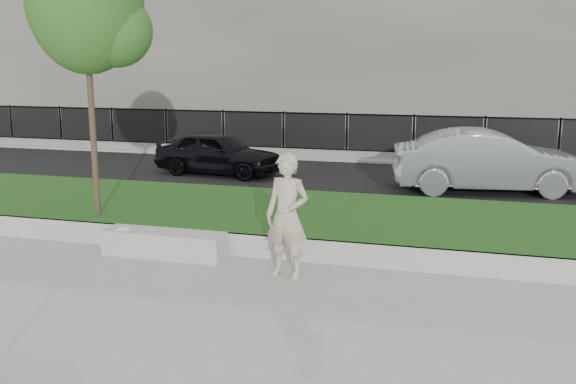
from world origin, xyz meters
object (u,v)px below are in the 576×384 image
(book, at_px, (123,228))
(car_silver, at_px, (489,161))
(stone_bench, at_px, (164,244))
(car_dark, at_px, (218,153))
(man, at_px, (287,216))
(young_tree, at_px, (90,3))

(book, relative_size, car_silver, 0.05)
(car_silver, bearing_deg, book, 129.36)
(stone_bench, relative_size, car_dark, 0.58)
(man, distance_m, book, 3.17)
(man, relative_size, car_silver, 0.41)
(young_tree, distance_m, car_silver, 10.18)
(book, relative_size, young_tree, 0.04)
(stone_bench, xyz_separation_m, man, (2.34, -0.43, 0.76))
(book, height_order, young_tree, young_tree)
(man, relative_size, young_tree, 0.36)
(man, distance_m, car_dark, 9.09)
(young_tree, bearing_deg, car_dark, 91.92)
(car_silver, bearing_deg, stone_bench, 132.79)
(young_tree, xyz_separation_m, car_silver, (7.33, 6.12, -3.53))
(stone_bench, xyz_separation_m, book, (-0.76, -0.04, 0.23))
(man, height_order, car_dark, man)
(book, distance_m, car_silver, 9.51)
(man, bearing_deg, book, -175.61)
(car_silver, bearing_deg, man, 147.78)
(stone_bench, distance_m, car_silver, 9.01)
(stone_bench, height_order, young_tree, young_tree)
(stone_bench, height_order, car_dark, car_dark)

